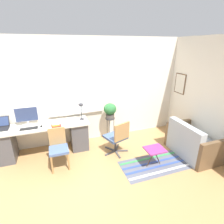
% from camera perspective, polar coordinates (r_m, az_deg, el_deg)
% --- Properties ---
extents(ground_plane, '(14.00, 14.00, 0.00)m').
position_cam_1_polar(ground_plane, '(4.46, -12.77, -13.44)').
color(ground_plane, tan).
extents(wall_back_with_window, '(9.00, 0.12, 2.70)m').
position_cam_1_polar(wall_back_with_window, '(4.53, -15.09, 5.81)').
color(wall_back_with_window, white).
rests_on(wall_back_with_window, ground_plane).
extents(wall_right_with_picture, '(0.08, 9.00, 2.70)m').
position_cam_1_polar(wall_right_with_picture, '(5.19, 23.50, 6.64)').
color(wall_right_with_picture, white).
rests_on(wall_right_with_picture, ground_plane).
extents(desk, '(2.14, 0.60, 0.74)m').
position_cam_1_polar(desk, '(4.52, -21.33, -8.03)').
color(desk, beige).
rests_on(desk, ground_plane).
extents(laptop, '(0.32, 0.33, 0.23)m').
position_cam_1_polar(laptop, '(4.61, -32.49, -3.97)').
color(laptop, black).
rests_on(laptop, desk).
extents(monitor, '(0.49, 0.20, 0.44)m').
position_cam_1_polar(monitor, '(4.44, -26.08, -1.11)').
color(monitor, silver).
rests_on(monitor, desk).
extents(keyboard, '(0.37, 0.12, 0.02)m').
position_cam_1_polar(keyboard, '(4.31, -25.46, -4.87)').
color(keyboard, black).
rests_on(keyboard, desk).
extents(mouse, '(0.04, 0.07, 0.04)m').
position_cam_1_polar(mouse, '(4.29, -22.09, -4.30)').
color(mouse, black).
rests_on(mouse, desk).
extents(desk_lamp, '(0.12, 0.12, 0.43)m').
position_cam_1_polar(desk_lamp, '(4.33, -10.08, 1.62)').
color(desk_lamp, '#2D2D33').
rests_on(desk_lamp, desk).
extents(book_stack, '(0.23, 0.18, 0.07)m').
position_cam_1_polar(book_stack, '(4.21, -17.81, -4.01)').
color(book_stack, red).
rests_on(book_stack, desk).
extents(desk_chair_wooden, '(0.39, 0.40, 0.85)m').
position_cam_1_polar(desk_chair_wooden, '(3.94, -17.10, -10.87)').
color(desk_chair_wooden, '#B2844C').
rests_on(desk_chair_wooden, ground_plane).
extents(office_chair_swivel, '(0.60, 0.59, 0.85)m').
position_cam_1_polar(office_chair_swivel, '(4.20, 1.74, -8.08)').
color(office_chair_swivel, '#47474C').
rests_on(office_chair_swivel, ground_plane).
extents(couch_loveseat, '(0.72, 1.20, 0.82)m').
position_cam_1_polar(couch_loveseat, '(4.63, 24.49, -9.37)').
color(couch_loveseat, '#9EA8B2').
rests_on(couch_loveseat, ground_plane).
extents(plant_stand, '(0.26, 0.26, 0.65)m').
position_cam_1_polar(plant_stand, '(4.72, -0.64, -2.89)').
color(plant_stand, '#333338').
rests_on(plant_stand, ground_plane).
extents(potted_plant, '(0.33, 0.33, 0.41)m').
position_cam_1_polar(potted_plant, '(4.61, -0.65, 0.62)').
color(potted_plant, '#514C47').
rests_on(potted_plant, plant_stand).
extents(floor_rug_striped, '(1.48, 0.74, 0.01)m').
position_cam_1_polar(floor_rug_striped, '(4.15, 13.64, -16.40)').
color(floor_rug_striped, '#565B6B').
rests_on(floor_rug_striped, ground_plane).
extents(folding_stool, '(0.41, 0.35, 0.42)m').
position_cam_1_polar(folding_stool, '(3.93, 13.79, -12.06)').
color(folding_stool, '#93337A').
rests_on(folding_stool, ground_plane).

